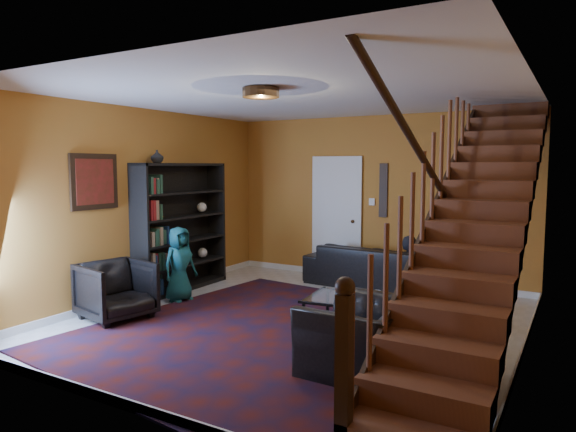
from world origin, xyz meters
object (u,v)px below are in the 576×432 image
sofa (377,266)px  armchair_left (116,291)px  bookshelf (182,229)px  coffee_table (360,315)px  armchair_right (359,337)px

sofa → armchair_left: size_ratio=2.79×
bookshelf → sofa: (2.61, 1.70, -0.63)m
bookshelf → sofa: bookshelf is taller
bookshelf → coffee_table: (3.32, -0.75, -0.70)m
armchair_left → sofa: bearing=-21.4°
sofa → armchair_right: (1.06, -3.36, 0.01)m
armchair_left → coffee_table: bearing=-60.6°
armchair_right → coffee_table: 0.98m
armchair_right → coffee_table: size_ratio=0.83×
bookshelf → coffee_table: bookshelf is taller
bookshelf → armchair_left: 1.79m
sofa → armchair_left: (-2.26, -3.35, 0.04)m
bookshelf → armchair_right: bearing=-24.3°
bookshelf → sofa: size_ratio=0.87×
armchair_right → coffee_table: armchair_right is taller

